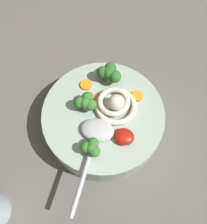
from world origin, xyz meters
TOP-DOWN VIEW (x-y plane):
  - table_slab at (0.00, 0.00)cm, footprint 96.18×96.18cm
  - soup_bowl at (0.57, -0.17)cm, footprint 23.32×23.32cm
  - noodle_pile at (-1.30, -1.80)cm, footprint 8.75×8.58cm
  - soup_spoon at (0.66, 5.30)cm, footprint 6.07×17.26cm
  - chili_sauce_dollop at (-4.24, 3.98)cm, footprint 3.58×3.22cm
  - broccoli_floret_left at (1.35, -7.49)cm, footprint 4.70×4.05cm
  - broccoli_floret_rear at (3.92, -0.39)cm, footprint 4.29×3.69cm
  - broccoli_floret_center at (0.64, 7.66)cm, footprint 3.83×3.30cm
  - carrot_slice_beside_chili at (5.30, -5.01)cm, footprint 2.38×2.38cm
  - carrot_slice_front at (-4.97, -4.94)cm, footprint 2.26×2.26cm
  - carrot_slice_beside_noodles at (2.45, -2.25)cm, footprint 2.62×2.62cm

SIDE VIEW (x-z plane):
  - table_slab at x=0.00cm, z-range 0.00..2.95cm
  - soup_bowl at x=0.57cm, z-range 3.06..9.20cm
  - carrot_slice_beside_noodles at x=2.45cm, z-range 9.10..9.52cm
  - carrot_slice_beside_chili at x=5.30cm, z-range 9.10..9.59cm
  - carrot_slice_front at x=-4.97cm, z-range 9.10..9.67cm
  - soup_spoon at x=0.66cm, z-range 9.10..10.70cm
  - chili_sauce_dollop at x=-4.24cm, z-range 9.10..10.71cm
  - noodle_pile at x=-1.30cm, z-range 8.44..11.95cm
  - broccoli_floret_center at x=0.64cm, z-range 9.48..12.51cm
  - broccoli_floret_rear at x=3.92cm, z-range 9.53..12.92cm
  - broccoli_floret_left at x=1.35cm, z-range 9.57..13.29cm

